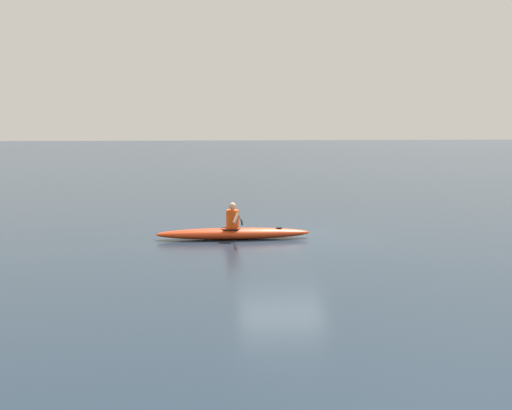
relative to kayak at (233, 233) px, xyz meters
name	(u,v)px	position (x,y,z in m)	size (l,w,h in m)	color
ground_plane	(282,236)	(-1.44, -0.34, -0.16)	(160.00, 160.00, 0.00)	#1E2D3D
kayak	(233,233)	(0.00, 0.00, 0.00)	(4.39, 0.67, 0.32)	red
kayaker	(233,217)	(0.00, 0.00, 0.46)	(0.40, 2.47, 0.73)	#E04C14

